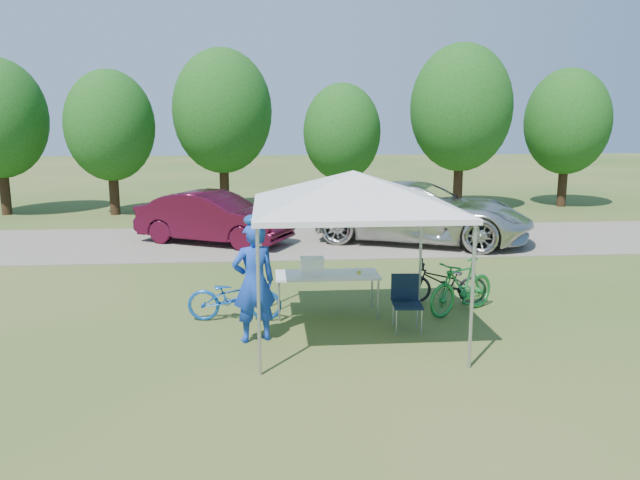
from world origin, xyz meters
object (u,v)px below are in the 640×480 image
object	(u,v)px
folding_table	(327,276)
cyclist	(254,282)
bike_green	(462,286)
cooler	(312,266)
folding_chair	(406,297)
bike_blue	(234,297)
sedan	(214,217)
bike_dark	(445,282)
minivan	(422,212)

from	to	relation	value
folding_table	cyclist	world-z (taller)	cyclist
bike_green	folding_table	bearing A→B (deg)	-124.97
cooler	folding_chair	bearing A→B (deg)	-28.89
bike_blue	bike_green	bearing A→B (deg)	-83.40
cyclist	bike_blue	distance (m)	1.23
cyclist	sedan	world-z (taller)	cyclist
cooler	sedan	xyz separation A→B (m)	(-2.32, 6.80, -0.17)
folding_chair	cyclist	distance (m)	2.63
bike_blue	cyclist	bearing A→B (deg)	-154.97
folding_chair	bike_dark	world-z (taller)	folding_chair
folding_table	bike_dark	xyz separation A→B (m)	(2.33, 0.50, -0.30)
bike_blue	sedan	distance (m)	7.07
cooler	folding_table	bearing A→B (deg)	0.00
folding_table	sedan	xyz separation A→B (m)	(-2.60, 6.80, 0.03)
bike_blue	bike_dark	bearing A→B (deg)	-74.74
folding_table	cooler	bearing A→B (deg)	180.00
folding_table	minivan	world-z (taller)	minivan
bike_dark	sedan	distance (m)	8.01
bike_green	cyclist	bearing A→B (deg)	-105.65
cooler	bike_blue	bearing A→B (deg)	-171.64
folding_chair	sedan	size ratio (longest dim) A/B	0.21
bike_blue	sedan	bearing A→B (deg)	12.86
cooler	cyclist	world-z (taller)	cyclist
cooler	cyclist	bearing A→B (deg)	-129.27
folding_chair	bike_dark	distance (m)	1.72
bike_green	minivan	size ratio (longest dim) A/B	0.27
cooler	sedan	size ratio (longest dim) A/B	0.10
folding_table	cooler	world-z (taller)	cooler
bike_dark	sedan	world-z (taller)	sedan
folding_table	folding_chair	bearing A→B (deg)	-33.86
folding_chair	folding_table	bearing A→B (deg)	149.88
folding_table	minivan	size ratio (longest dim) A/B	0.30
folding_chair	bike_dark	size ratio (longest dim) A/B	0.58
cyclist	minivan	distance (m)	9.05
bike_green	sedan	bearing A→B (deg)	-176.16
bike_dark	sedan	xyz separation A→B (m)	(-4.93, 6.30, 0.33)
cooler	minivan	size ratio (longest dim) A/B	0.07
cyclist	bike_dark	bearing A→B (deg)	-172.31
folding_table	bike_dark	bearing A→B (deg)	12.08
cyclist	sedan	size ratio (longest dim) A/B	0.44
cyclist	bike_green	distance (m)	3.96
cyclist	sedan	xyz separation A→B (m)	(-1.31, 8.05, -0.22)
folding_chair	minivan	size ratio (longest dim) A/B	0.15
cyclist	minivan	bearing A→B (deg)	-138.98
cyclist	cooler	bearing A→B (deg)	-147.28
folding_table	bike_blue	bearing A→B (deg)	-173.00
bike_blue	bike_dark	xyz separation A→B (m)	(4.00, 0.70, -0.01)
folding_table	cyclist	distance (m)	1.81
cooler	bike_green	distance (m)	2.78
bike_blue	folding_table	bearing A→B (deg)	-77.72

